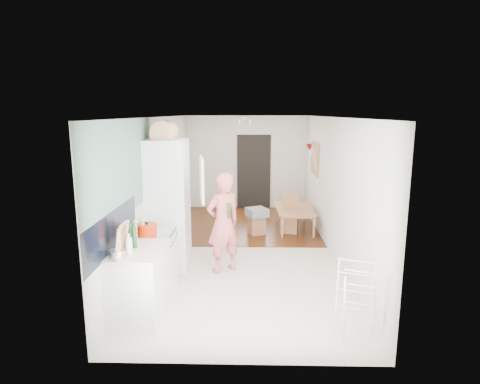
{
  "coord_description": "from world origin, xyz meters",
  "views": [
    {
      "loc": [
        0.09,
        -7.24,
        2.58
      ],
      "look_at": [
        -0.09,
        0.2,
        1.1
      ],
      "focal_mm": 30.0,
      "sensor_mm": 36.0,
      "label": 1
    }
  ],
  "objects_px": {
    "person": "(223,214)",
    "dining_table": "(295,220)",
    "dining_chair": "(289,214)",
    "drying_rack": "(360,301)",
    "stool": "(256,225)"
  },
  "relations": [
    {
      "from": "stool",
      "to": "drying_rack",
      "type": "xyz_separation_m",
      "value": [
        1.12,
        -4.0,
        0.24
      ]
    },
    {
      "from": "dining_table",
      "to": "drying_rack",
      "type": "xyz_separation_m",
      "value": [
        0.25,
        -4.36,
        0.23
      ]
    },
    {
      "from": "person",
      "to": "drying_rack",
      "type": "distance_m",
      "value": 2.64
    },
    {
      "from": "dining_table",
      "to": "stool",
      "type": "distance_m",
      "value": 0.94
    },
    {
      "from": "person",
      "to": "dining_table",
      "type": "height_order",
      "value": "person"
    },
    {
      "from": "dining_table",
      "to": "person",
      "type": "bearing_deg",
      "value": 147.69
    },
    {
      "from": "dining_table",
      "to": "drying_rack",
      "type": "height_order",
      "value": "drying_rack"
    },
    {
      "from": "person",
      "to": "drying_rack",
      "type": "relative_size",
      "value": 2.17
    },
    {
      "from": "person",
      "to": "dining_chair",
      "type": "distance_m",
      "value": 2.61
    },
    {
      "from": "person",
      "to": "dining_table",
      "type": "xyz_separation_m",
      "value": [
        1.44,
        2.4,
        -0.75
      ]
    },
    {
      "from": "dining_table",
      "to": "dining_chair",
      "type": "bearing_deg",
      "value": 141.18
    },
    {
      "from": "dining_table",
      "to": "drying_rack",
      "type": "relative_size",
      "value": 1.36
    },
    {
      "from": "dining_table",
      "to": "stool",
      "type": "relative_size",
      "value": 2.97
    },
    {
      "from": "person",
      "to": "dining_chair",
      "type": "bearing_deg",
      "value": -155.56
    },
    {
      "from": "person",
      "to": "stool",
      "type": "bearing_deg",
      "value": -140.85
    }
  ]
}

